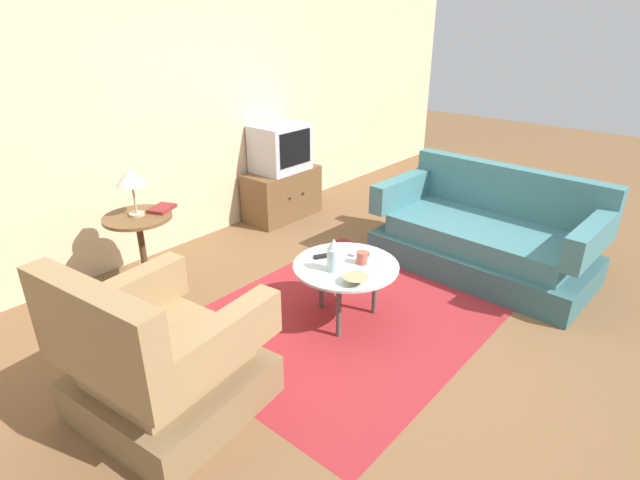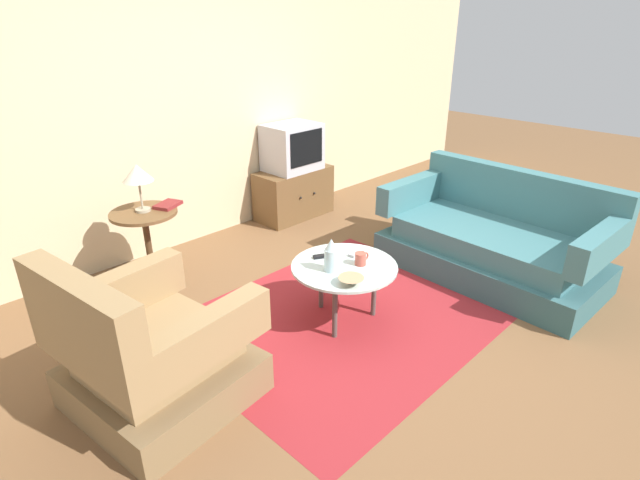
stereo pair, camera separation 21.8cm
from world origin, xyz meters
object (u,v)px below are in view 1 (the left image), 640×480
couch (486,238)px  mug (362,257)px  tv_stand (282,194)px  tv_remote_dark (324,256)px  side_table (141,238)px  television (280,148)px  table_lamp (131,178)px  vase (334,255)px  book (162,208)px  armchair (160,364)px  bowl (355,280)px  tv_remote_silver (356,252)px  coffee_table (346,270)px

couch → mug: couch is taller
mug → tv_stand: bearing=60.1°
tv_remote_dark → side_table: bearing=-31.7°
television → table_lamp: 1.90m
table_lamp → vase: table_lamp is taller
television → table_lamp: (-1.86, -0.33, 0.18)m
vase → book: 1.44m
vase → mug: 0.24m
armchair → bowl: (1.22, -0.39, 0.14)m
table_lamp → bowl: 1.80m
tv_stand → bowl: 2.37m
tv_remote_silver → tv_remote_dark: bearing=140.1°
armchair → tv_remote_dark: bearing=83.6°
side_table → tv_stand: size_ratio=0.79×
mug → tv_remote_silver: (0.10, 0.13, -0.03)m
coffee_table → vase: size_ratio=3.16×
television → book: television is taller
tv_stand → table_lamp: table_lamp is taller
table_lamp → book: table_lamp is taller
table_lamp → bowl: (0.55, -1.64, -0.48)m
armchair → vase: bearing=75.6°
armchair → mug: (1.48, -0.25, 0.16)m
tv_remote_dark → book: bearing=-38.1°
coffee_table → table_lamp: table_lamp is taller
couch → tv_stand: size_ratio=2.16×
coffee_table → side_table: side_table is taller
table_lamp → mug: size_ratio=2.93×
television → mug: (-1.05, -1.84, -0.28)m
mug → bowl: mug is taller
side_table → bowl: 1.72m
armchair → tv_stand: bearing=115.0°
television → table_lamp: size_ratio=1.49×
bowl → tv_remote_dark: (0.16, 0.40, -0.02)m
couch → tv_remote_dark: bearing=69.0°
couch → bowl: couch is taller
tv_remote_dark → book: (-0.52, 1.19, 0.22)m
vase → tv_remote_dark: (0.11, 0.18, -0.10)m
coffee_table → couch: bearing=-16.3°
television → bowl: 2.39m
couch → bowl: (-1.60, 0.21, 0.18)m
tv_stand → mug: mug is taller
tv_stand → bowl: bearing=-123.7°
table_lamp → tv_remote_silver: 1.72m
armchair → side_table: (0.66, 1.24, 0.15)m
side_table → tv_remote_dark: size_ratio=4.46×
coffee_table → tv_remote_dark: tv_remote_dark is taller
armchair → vase: (1.27, -0.17, 0.23)m
couch → vase: 1.63m
bowl → tv_remote_silver: bowl is taller
armchair → table_lamp: table_lamp is taller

